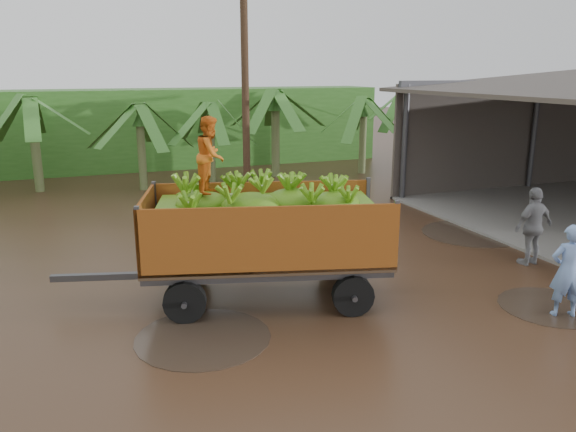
% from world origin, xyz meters
% --- Properties ---
extents(ground, '(100.00, 100.00, 0.00)m').
position_xyz_m(ground, '(0.00, 0.00, 0.00)').
color(ground, black).
rests_on(ground, ground).
extents(hedge_north, '(22.00, 3.00, 3.60)m').
position_xyz_m(hedge_north, '(-2.00, 16.00, 1.80)').
color(hedge_north, '#2D661E').
rests_on(hedge_north, ground).
extents(banana_trailer, '(6.60, 3.42, 3.64)m').
position_xyz_m(banana_trailer, '(-2.03, -0.98, 1.41)').
color(banana_trailer, '#C3651B').
rests_on(banana_trailer, ground).
extents(man_blue, '(0.76, 0.62, 1.78)m').
position_xyz_m(man_blue, '(2.91, -3.76, 0.89)').
color(man_blue, '#7293D0').
rests_on(man_blue, ground).
extents(man_grey, '(1.13, 0.55, 1.86)m').
position_xyz_m(man_grey, '(4.48, -1.27, 0.93)').
color(man_grey, gray).
rests_on(man_grey, ground).
extents(utility_pole, '(1.20, 0.24, 7.29)m').
position_xyz_m(utility_pole, '(-0.10, 6.74, 3.70)').
color(utility_pole, '#47301E').
rests_on(utility_pole, ground).
extents(banana_plants, '(24.14, 20.08, 3.94)m').
position_xyz_m(banana_plants, '(-3.65, 8.21, 1.78)').
color(banana_plants, '#2D661E').
rests_on(banana_plants, ground).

